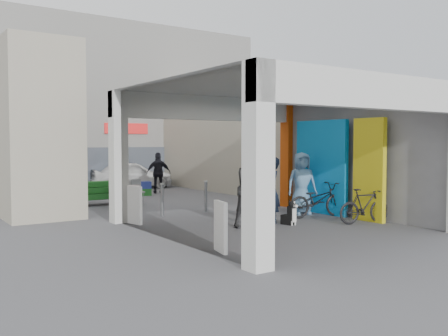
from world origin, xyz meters
TOP-DOWN VIEW (x-y plane):
  - ground at (0.00, 0.00)m, footprint 90.00×90.00m
  - arcade_canopy at (0.54, -0.82)m, footprint 6.40×6.45m
  - far_building at (-0.00, 13.99)m, footprint 18.00×4.08m
  - plaza_bldg_left at (-4.50, 7.50)m, footprint 2.00×9.00m
  - plaza_bldg_right at (4.50, 7.50)m, footprint 2.00×9.00m
  - bollard_left at (-1.56, 2.31)m, footprint 0.09×0.09m
  - bollard_center at (0.03, 2.47)m, footprint 0.09×0.09m
  - bollard_right at (1.56, 2.33)m, footprint 0.09×0.09m
  - advert_board_near at (-2.75, -2.50)m, footprint 0.20×0.55m
  - advert_board_far at (-2.75, 1.55)m, footprint 0.19×0.55m
  - cafe_set at (-1.52, 5.12)m, footprint 1.40×1.13m
  - produce_stand at (-2.13, 5.95)m, footprint 1.21×0.65m
  - crate_stack at (0.48, 7.76)m, footprint 0.53×0.45m
  - border_collie at (0.54, -0.85)m, footprint 0.25×0.48m
  - man_with_dog at (0.18, -0.51)m, footprint 0.77×0.71m
  - man_back_turned at (-0.49, -0.54)m, footprint 1.02×0.81m
  - man_elderly at (2.11, 0.41)m, footprint 1.05×0.88m
  - man_crates at (1.33, 8.26)m, footprint 1.09×0.79m
  - bicycle_front at (2.07, -0.29)m, footprint 1.96×0.92m
  - bicycle_rear at (2.30, -1.79)m, footprint 1.61×0.78m
  - white_van at (1.37, 11.08)m, footprint 3.95×2.29m

SIDE VIEW (x-z plane):
  - ground at x=0.00m, z-range 0.00..0.00m
  - border_collie at x=0.54m, z-range -0.07..0.60m
  - crate_stack at x=0.48m, z-range 0.00..0.56m
  - cafe_set at x=-1.52m, z-range -0.12..0.72m
  - produce_stand at x=-2.13m, z-range -0.08..0.71m
  - bollard_right at x=1.56m, z-range 0.00..0.93m
  - bicycle_rear at x=2.30m, z-range 0.00..0.93m
  - bollard_center at x=0.03m, z-range 0.00..0.93m
  - bollard_left at x=-1.56m, z-range 0.00..0.95m
  - bicycle_front at x=2.07m, z-range 0.00..0.99m
  - advert_board_near at x=-2.75m, z-range 0.01..1.01m
  - advert_board_far at x=-2.75m, z-range 0.01..1.01m
  - white_van at x=1.37m, z-range 0.00..1.26m
  - man_crates at x=1.33m, z-range 0.00..1.71m
  - man_with_dog at x=0.18m, z-range 0.00..1.76m
  - man_elderly at x=2.11m, z-range 0.00..1.85m
  - man_back_turned at x=-0.49m, z-range 0.00..2.01m
  - arcade_canopy at x=0.54m, z-range -0.90..5.50m
  - plaza_bldg_left at x=-4.50m, z-range 0.00..5.00m
  - plaza_bldg_right at x=4.50m, z-range 0.00..5.00m
  - far_building at x=0.00m, z-range -0.01..7.99m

